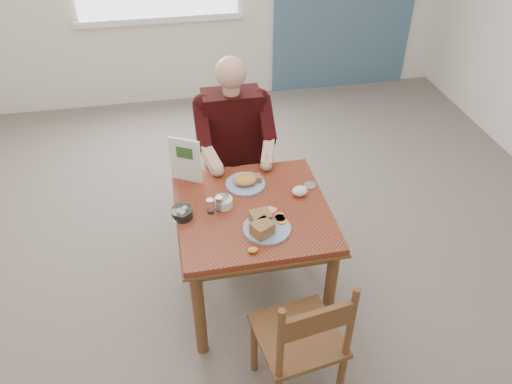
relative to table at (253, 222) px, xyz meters
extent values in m
plane|color=#685A54|center=(0.00, 0.00, -0.64)|extent=(6.00, 6.00, 0.00)
ellipsoid|color=gold|center=(-0.07, -0.37, 0.13)|extent=(0.06, 0.05, 0.03)
ellipsoid|color=white|center=(0.31, 0.07, 0.14)|extent=(0.10, 0.09, 0.06)
cylinder|color=silver|center=(0.39, 0.15, 0.12)|extent=(0.08, 0.08, 0.01)
cube|color=white|center=(-0.40, 2.96, 0.28)|extent=(1.72, 0.04, 0.06)
cube|color=brown|center=(0.00, 0.00, 0.09)|extent=(0.90, 0.90, 0.04)
cube|color=brown|center=(0.00, 0.00, 0.06)|extent=(0.92, 0.92, 0.01)
cylinder|color=brown|center=(-0.39, -0.39, -0.28)|extent=(0.07, 0.07, 0.71)
cylinder|color=brown|center=(0.39, -0.39, -0.28)|extent=(0.07, 0.07, 0.71)
cylinder|color=brown|center=(-0.39, 0.39, -0.28)|extent=(0.07, 0.07, 0.71)
cylinder|color=brown|center=(0.39, 0.39, -0.28)|extent=(0.07, 0.07, 0.71)
cube|color=brown|center=(0.00, -0.39, 0.02)|extent=(0.80, 0.03, 0.08)
cube|color=brown|center=(0.00, 0.39, 0.02)|extent=(0.80, 0.03, 0.08)
cube|color=brown|center=(-0.39, 0.00, 0.02)|extent=(0.03, 0.80, 0.08)
cube|color=brown|center=(0.39, 0.00, 0.02)|extent=(0.03, 0.80, 0.08)
cylinder|color=brown|center=(-0.18, 0.57, -0.41)|extent=(0.04, 0.04, 0.45)
cylinder|color=brown|center=(0.18, 0.57, -0.41)|extent=(0.04, 0.04, 0.45)
cylinder|color=brown|center=(-0.18, 0.93, -0.41)|extent=(0.04, 0.04, 0.45)
cylinder|color=brown|center=(0.18, 0.93, -0.41)|extent=(0.04, 0.04, 0.45)
cube|color=brown|center=(0.00, 0.75, -0.17)|extent=(0.42, 0.42, 0.03)
cylinder|color=brown|center=(-0.18, 0.93, 0.06)|extent=(0.04, 0.04, 0.50)
cylinder|color=brown|center=(0.18, 0.93, 0.06)|extent=(0.04, 0.04, 0.50)
cube|color=brown|center=(0.00, 0.93, 0.16)|extent=(0.38, 0.03, 0.14)
cylinder|color=brown|center=(-0.11, -0.58, -0.41)|extent=(0.05, 0.05, 0.45)
cylinder|color=brown|center=(0.25, -0.53, -0.41)|extent=(0.05, 0.05, 0.45)
cylinder|color=brown|center=(0.30, -0.88, -0.41)|extent=(0.05, 0.05, 0.45)
cube|color=brown|center=(0.10, -0.73, -0.17)|extent=(0.48, 0.48, 0.03)
cylinder|color=brown|center=(-0.05, -0.94, 0.06)|extent=(0.04, 0.04, 0.50)
cylinder|color=brown|center=(0.30, -0.88, 0.06)|extent=(0.04, 0.04, 0.50)
cube|color=brown|center=(0.13, -0.91, 0.16)|extent=(0.38, 0.09, 0.14)
cube|color=gray|center=(-0.10, 0.63, -0.10)|extent=(0.13, 0.38, 0.12)
cube|color=gray|center=(0.10, 0.63, -0.10)|extent=(0.13, 0.38, 0.12)
cube|color=gray|center=(-0.10, 0.45, -0.40)|extent=(0.10, 0.10, 0.48)
cube|color=gray|center=(0.10, 0.45, -0.40)|extent=(0.10, 0.10, 0.48)
cube|color=black|center=(0.00, 0.78, 0.20)|extent=(0.40, 0.22, 0.58)
sphere|color=black|center=(-0.19, 0.78, 0.42)|extent=(0.15, 0.15, 0.15)
sphere|color=black|center=(0.19, 0.78, 0.42)|extent=(0.15, 0.15, 0.15)
cylinder|color=tan|center=(0.00, 0.76, 0.51)|extent=(0.11, 0.11, 0.08)
sphere|color=tan|center=(0.00, 0.76, 0.64)|extent=(0.21, 0.21, 0.21)
cube|color=black|center=(-0.22, 0.67, 0.32)|extent=(0.09, 0.29, 0.27)
cube|color=black|center=(0.22, 0.67, 0.32)|extent=(0.09, 0.29, 0.27)
sphere|color=black|center=(-0.22, 0.55, 0.22)|extent=(0.09, 0.09, 0.09)
sphere|color=black|center=(0.22, 0.55, 0.22)|extent=(0.09, 0.09, 0.09)
cube|color=tan|center=(-0.19, 0.46, 0.19)|extent=(0.14, 0.23, 0.14)
cube|color=tan|center=(0.19, 0.46, 0.19)|extent=(0.14, 0.23, 0.14)
sphere|color=tan|center=(-0.16, 0.37, 0.15)|extent=(0.08, 0.08, 0.08)
sphere|color=tan|center=(0.16, 0.37, 0.15)|extent=(0.08, 0.08, 0.08)
cylinder|color=silver|center=(0.16, 0.37, 0.20)|extent=(0.01, 0.05, 0.12)
cylinder|color=white|center=(0.04, -0.20, 0.12)|extent=(0.35, 0.35, 0.02)
cube|color=tan|center=(0.01, -0.25, 0.16)|extent=(0.14, 0.14, 0.08)
cube|color=tan|center=(0.01, -0.16, 0.16)|extent=(0.12, 0.11, 0.08)
cylinder|color=orange|center=(0.14, -0.17, 0.13)|extent=(0.08, 0.08, 0.01)
cylinder|color=orange|center=(0.13, -0.14, 0.13)|extent=(0.09, 0.09, 0.01)
cylinder|color=orange|center=(0.13, -0.12, 0.13)|extent=(0.09, 0.09, 0.01)
cube|color=pink|center=(0.09, -0.08, 0.14)|extent=(0.07, 0.07, 0.03)
cylinder|color=white|center=(0.00, 0.24, 0.12)|extent=(0.27, 0.27, 0.01)
ellipsoid|color=#F1A138|center=(0.00, 0.24, 0.15)|extent=(0.15, 0.13, 0.05)
cube|color=tan|center=(0.05, 0.25, 0.14)|extent=(0.10, 0.06, 0.04)
cylinder|color=white|center=(-0.17, 0.05, 0.14)|extent=(0.11, 0.11, 0.06)
cube|color=pink|center=(-0.18, 0.05, 0.18)|extent=(0.04, 0.02, 0.03)
cube|color=#6699D8|center=(-0.15, 0.07, 0.18)|extent=(0.04, 0.02, 0.03)
cube|color=#EAD159|center=(-0.17, 0.04, 0.18)|extent=(0.04, 0.03, 0.03)
cube|color=white|center=(-0.19, 0.07, 0.18)|extent=(0.04, 0.02, 0.03)
cylinder|color=white|center=(-0.25, 0.01, 0.15)|extent=(0.05, 0.05, 0.08)
cylinder|color=silver|center=(-0.25, 0.01, 0.20)|extent=(0.05, 0.05, 0.02)
cylinder|color=white|center=(-0.20, 0.02, 0.15)|extent=(0.05, 0.05, 0.08)
cylinder|color=silver|center=(-0.20, 0.02, 0.20)|extent=(0.05, 0.05, 0.02)
cylinder|color=white|center=(-0.42, 0.00, 0.14)|extent=(0.14, 0.14, 0.06)
cylinder|color=white|center=(-0.43, 0.00, 0.16)|extent=(0.04, 0.04, 0.02)
cylinder|color=white|center=(-0.40, 0.02, 0.16)|extent=(0.04, 0.04, 0.02)
cylinder|color=white|center=(-0.42, -0.02, 0.16)|extent=(0.04, 0.04, 0.02)
cube|color=white|center=(-0.36, 0.36, 0.26)|extent=(0.19, 0.12, 0.30)
cube|color=#2D5926|center=(-0.36, 0.35, 0.32)|extent=(0.10, 0.06, 0.08)
camera|label=1|loc=(-0.42, -2.26, 2.00)|focal=35.00mm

